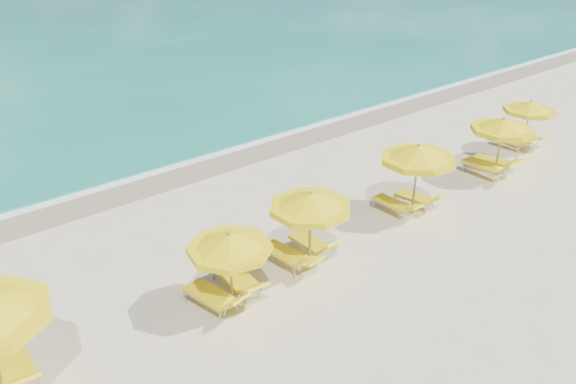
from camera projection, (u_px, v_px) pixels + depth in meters
ground_plane at (321, 247)px, 16.28m from camera, size 120.00×120.00×0.00m
wet_sand_band at (189, 168)px, 21.36m from camera, size 120.00×2.60×0.01m
foam_line at (178, 162)px, 21.91m from camera, size 120.00×1.20×0.03m
whitecap_far at (163, 60)px, 37.38m from camera, size 18.00×0.30×0.05m
umbrella_3 at (229, 244)px, 13.05m from camera, size 2.35×2.35×2.07m
umbrella_4 at (310, 203)px, 14.59m from camera, size 2.90×2.90×2.25m
umbrella_5 at (418, 154)px, 17.20m from camera, size 3.00×3.00×2.40m
umbrella_6 at (503, 126)px, 19.87m from camera, size 2.90×2.90×2.27m
umbrella_7 at (530, 107)px, 22.30m from camera, size 2.67×2.67×2.08m
lounger_2_right at (15, 368)px, 11.56m from camera, size 0.79×2.05×0.88m
lounger_3_left at (212, 301)px, 13.61m from camera, size 0.92×1.89×0.83m
lounger_3_right at (236, 282)px, 14.29m from camera, size 0.88×2.08×0.83m
lounger_4_left at (286, 259)px, 15.29m from camera, size 0.82×1.96×0.69m
lounger_4_right at (311, 247)px, 15.83m from camera, size 0.60×1.67×0.83m
lounger_5_left at (392, 207)px, 18.06m from camera, size 0.58×1.71×0.63m
lounger_5_right at (415, 201)px, 18.42m from camera, size 0.84×1.70×0.77m
lounger_6_left at (484, 170)px, 20.56m from camera, size 0.72×1.99×0.90m
lounger_6_right at (492, 164)px, 21.21m from camera, size 0.86×1.81×0.63m
lounger_7_left at (509, 144)px, 23.07m from camera, size 0.59×1.75×0.66m
lounger_7_right at (522, 139)px, 23.50m from camera, size 0.89×1.94×0.72m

